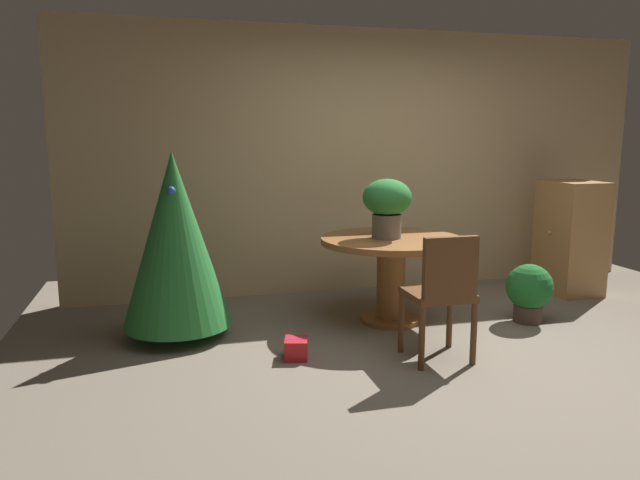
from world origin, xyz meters
name	(u,v)px	position (x,y,z in m)	size (l,w,h in m)	color
ground_plane	(472,362)	(0.00, 0.00, 0.00)	(6.60, 6.60, 0.00)	#756B5B
back_wall_panel	(369,162)	(0.00, 2.20, 1.30)	(6.00, 0.10, 2.60)	tan
round_dining_table	(391,260)	(-0.21, 1.03, 0.54)	(1.19, 1.19, 0.73)	brown
flower_vase	(387,203)	(-0.26, 1.01, 1.02)	(0.40, 0.40, 0.49)	#665B51
wooden_chair_near	(442,290)	(-0.21, 0.08, 0.52)	(0.43, 0.40, 0.91)	brown
holiday_tree	(175,240)	(-1.96, 1.09, 0.78)	(0.84, 0.84, 1.45)	brown
gift_box_red	(296,348)	(-1.17, 0.40, 0.07)	(0.20, 0.22, 0.14)	red
wooden_cabinet	(570,237)	(1.88, 1.49, 0.56)	(0.48, 0.60, 1.12)	#B27F4C
potted_plant	(529,290)	(0.92, 0.72, 0.27)	(0.39, 0.39, 0.50)	#4C382D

